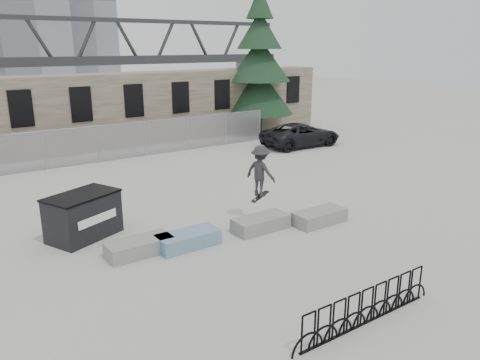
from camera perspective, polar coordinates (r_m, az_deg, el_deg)
name	(u,v)px	position (r m, az deg, el deg)	size (l,w,h in m)	color
ground	(223,236)	(15.89, -2.10, -6.81)	(120.00, 120.00, 0.00)	#B0B0AB
stone_wall	(76,113)	(29.90, -19.38, 7.70)	(36.00, 2.58, 4.50)	#655A4A
chainlink_fence	(98,144)	(26.56, -16.90, 4.27)	(22.06, 0.06, 2.02)	gray
planter_far_left	(139,246)	(14.80, -12.18, -7.89)	(2.00, 0.90, 0.48)	gray
planter_center_left	(188,239)	(15.08, -6.38, -7.14)	(2.00, 0.90, 0.48)	teal
planter_center_right	(261,223)	(16.30, 2.54, -5.22)	(2.00, 0.90, 0.48)	gray
planter_offset	(319,216)	(17.12, 9.66, -4.38)	(2.00, 0.90, 0.48)	gray
dumpster	(83,216)	(16.36, -18.57, -4.14)	(2.65, 2.19, 1.51)	black
bike_rack	(367,307)	(11.46, 15.20, -14.68)	(4.49, 0.08, 0.90)	black
spruce_tree	(259,66)	(33.92, 2.36, 13.72)	(4.91, 4.91, 11.50)	#38281E
truss_bridge	(66,60)	(69.70, -20.47, 13.52)	(70.00, 3.00, 9.80)	#2D3033
suv	(301,135)	(29.89, 7.44, 5.51)	(2.43, 5.26, 1.46)	black
skateboarder	(260,171)	(16.79, 2.51, 1.06)	(1.02, 1.35, 2.02)	#29292C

